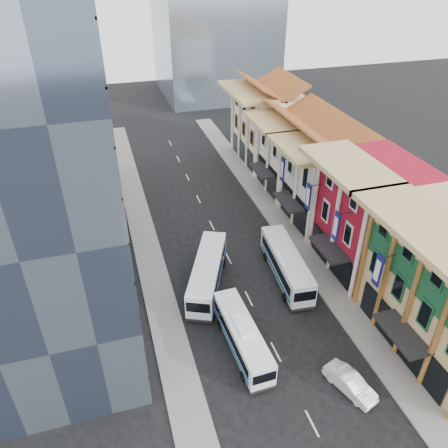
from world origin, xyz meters
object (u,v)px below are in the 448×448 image
object	(u,v)px
bus_left_near	(242,336)
bus_left_far	(207,273)
sedan_right	(350,383)
bus_right	(286,264)
office_tower	(35,165)

from	to	relation	value
bus_left_near	bus_left_far	xyz separation A→B (m)	(-0.74, 8.82, 0.21)
bus_left_near	sedan_right	world-z (taller)	bus_left_near
bus_left_near	sedan_right	distance (m)	9.33
bus_left_far	bus_left_near	bearing A→B (deg)	-61.47
bus_left_far	bus_right	size ratio (longest dim) A/B	1.01
bus_right	sedan_right	bearing A→B (deg)	-87.86
bus_left_far	sedan_right	world-z (taller)	bus_left_far
office_tower	sedan_right	distance (m)	30.16
office_tower	sedan_right	xyz separation A→B (m)	(21.10, -16.16, -14.26)
bus_left_far	sedan_right	distance (m)	16.97
office_tower	bus_left_near	distance (m)	21.96
office_tower	bus_right	xyz separation A→B (m)	(21.77, -1.96, -13.27)
office_tower	bus_right	world-z (taller)	office_tower
bus_left_near	bus_right	bearing A→B (deg)	44.31
office_tower	bus_right	size ratio (longest dim) A/B	2.78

